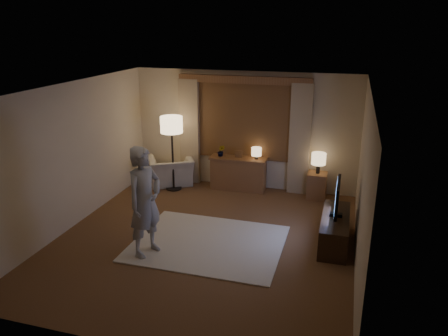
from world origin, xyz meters
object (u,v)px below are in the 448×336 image
at_px(sideboard, 238,174).
at_px(side_table, 317,186).
at_px(person, 145,202).
at_px(tv_stand, 335,230).
at_px(armchair, 171,171).

xyz_separation_m(sideboard, side_table, (1.73, -0.05, -0.07)).
xyz_separation_m(sideboard, person, (-0.68, -3.22, 0.56)).
height_order(sideboard, tv_stand, sideboard).
bearing_deg(sideboard, person, -101.91).
bearing_deg(side_table, person, -127.27).
relative_size(side_table, tv_stand, 0.40).
xyz_separation_m(side_table, person, (-2.41, -3.17, 0.63)).
relative_size(sideboard, person, 0.67).
relative_size(sideboard, tv_stand, 0.86).
relative_size(sideboard, armchair, 1.22).
xyz_separation_m(sideboard, armchair, (-1.58, -0.12, -0.03)).
bearing_deg(armchair, sideboard, 154.75).
bearing_deg(tv_stand, side_table, 103.44).
bearing_deg(armchair, person, 76.57).
bearing_deg(side_table, sideboard, 178.35).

